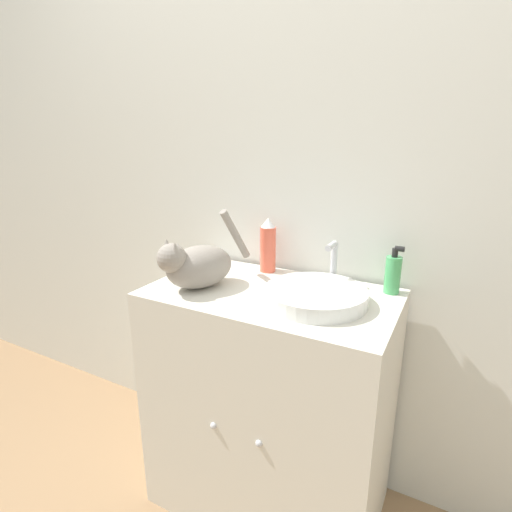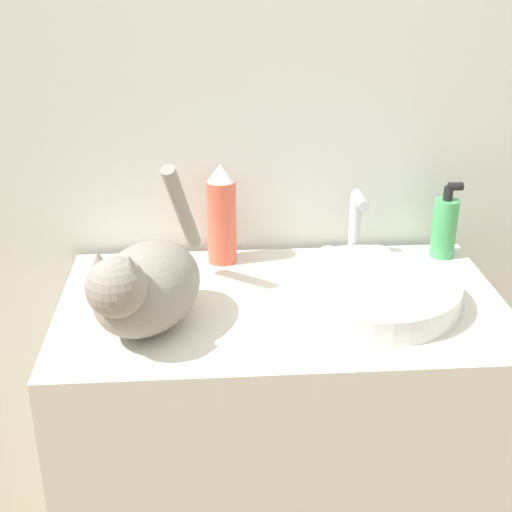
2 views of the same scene
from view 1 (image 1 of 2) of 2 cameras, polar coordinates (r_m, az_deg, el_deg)
name	(u,v)px [view 1 (image 1 of 2)]	position (r m, az deg, el deg)	size (l,w,h in m)	color
wall_back	(305,181)	(1.56, 7.05, 10.56)	(6.00, 0.05, 2.50)	silver
vanity_cabinet	(269,403)	(1.61, 1.94, -20.19)	(0.85, 0.51, 0.90)	silver
sink_basin	(315,296)	(1.30, 8.50, -5.62)	(0.33, 0.33, 0.05)	white
faucet	(333,267)	(1.44, 10.92, -1.59)	(0.14, 0.09, 0.17)	silver
cat	(197,265)	(1.41, -8.50, -1.22)	(0.25, 0.38, 0.27)	gray
soap_bottle	(393,274)	(1.43, 18.97, -2.40)	(0.06, 0.05, 0.17)	#4CB266
spray_bottle	(268,246)	(1.56, 1.72, 1.49)	(0.06, 0.06, 0.21)	#EF6047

